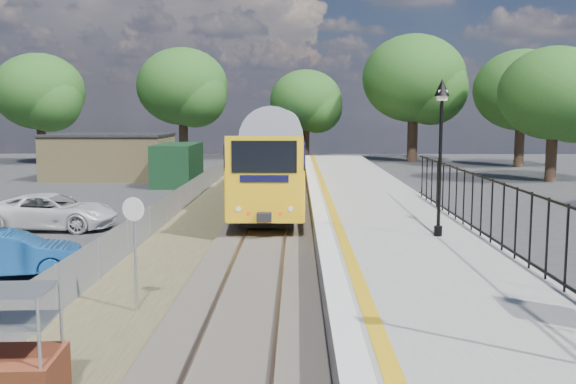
{
  "coord_description": "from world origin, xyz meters",
  "views": [
    {
      "loc": [
        1.12,
        -12.74,
        4.48
      ],
      "look_at": [
        0.83,
        7.66,
        2.0
      ],
      "focal_mm": 40.0,
      "sensor_mm": 36.0,
      "label": 1
    }
  ],
  "objects_px": {
    "brick_plinth": "(16,355)",
    "car_blue": "(10,254)",
    "car_white": "(52,212)",
    "train": "(280,147)",
    "victorian_lamp_north": "(441,121)",
    "speed_sign": "(134,236)"
  },
  "relations": [
    {
      "from": "car_blue",
      "to": "car_white",
      "type": "bearing_deg",
      "value": -1.94
    },
    {
      "from": "victorian_lamp_north",
      "to": "brick_plinth",
      "type": "bearing_deg",
      "value": -130.58
    },
    {
      "from": "brick_plinth",
      "to": "car_white",
      "type": "relative_size",
      "value": 0.39
    },
    {
      "from": "brick_plinth",
      "to": "speed_sign",
      "type": "relative_size",
      "value": 0.74
    },
    {
      "from": "train",
      "to": "car_blue",
      "type": "xyz_separation_m",
      "value": [
        -6.82,
        -25.03,
        -1.7
      ]
    },
    {
      "from": "victorian_lamp_north",
      "to": "car_blue",
      "type": "bearing_deg",
      "value": -173.08
    },
    {
      "from": "brick_plinth",
      "to": "car_blue",
      "type": "relative_size",
      "value": 0.51
    },
    {
      "from": "victorian_lamp_north",
      "to": "car_white",
      "type": "relative_size",
      "value": 0.91
    },
    {
      "from": "speed_sign",
      "to": "victorian_lamp_north",
      "type": "bearing_deg",
      "value": 46.77
    },
    {
      "from": "train",
      "to": "car_white",
      "type": "bearing_deg",
      "value": -115.62
    },
    {
      "from": "speed_sign",
      "to": "car_blue",
      "type": "xyz_separation_m",
      "value": [
        -4.32,
        3.28,
        -1.16
      ]
    },
    {
      "from": "brick_plinth",
      "to": "car_white",
      "type": "height_order",
      "value": "brick_plinth"
    },
    {
      "from": "speed_sign",
      "to": "car_white",
      "type": "distance_m",
      "value": 12.25
    },
    {
      "from": "victorian_lamp_north",
      "to": "car_blue",
      "type": "distance_m",
      "value": 12.75
    },
    {
      "from": "brick_plinth",
      "to": "speed_sign",
      "type": "distance_m",
      "value": 5.06
    },
    {
      "from": "brick_plinth",
      "to": "car_blue",
      "type": "height_order",
      "value": "brick_plinth"
    },
    {
      "from": "car_white",
      "to": "train",
      "type": "bearing_deg",
      "value": -22.3
    },
    {
      "from": "train",
      "to": "speed_sign",
      "type": "height_order",
      "value": "train"
    },
    {
      "from": "victorian_lamp_north",
      "to": "speed_sign",
      "type": "distance_m",
      "value": 9.47
    },
    {
      "from": "train",
      "to": "brick_plinth",
      "type": "relative_size",
      "value": 20.73
    },
    {
      "from": "brick_plinth",
      "to": "car_blue",
      "type": "bearing_deg",
      "value": 114.8
    },
    {
      "from": "train",
      "to": "victorian_lamp_north",
      "type": "bearing_deg",
      "value": -77.32
    }
  ]
}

